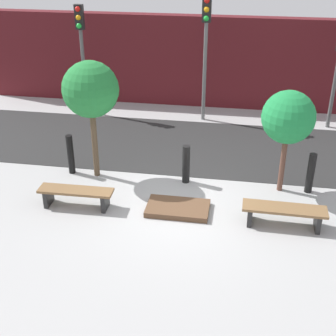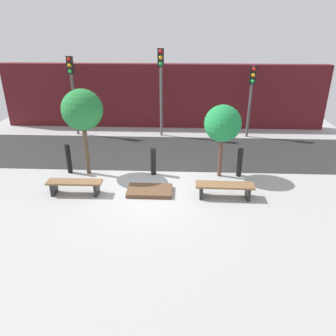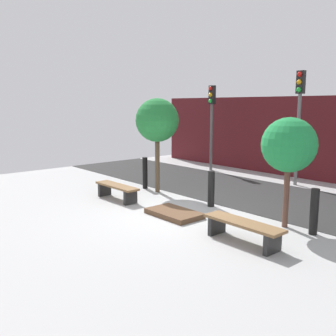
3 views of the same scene
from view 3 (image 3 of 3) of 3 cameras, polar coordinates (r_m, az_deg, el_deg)
ground_plane at (r=9.78m, az=1.26°, el=-7.20°), size 18.00×18.00×0.00m
road_strip at (r=12.33m, az=13.47°, el=-3.90°), size 18.00×3.87×0.01m
building_facade at (r=15.24m, az=21.93°, el=4.22°), size 16.20×0.50×3.16m
bench_left at (r=11.35m, az=-7.80°, el=-3.20°), size 1.74×0.45×0.46m
bench_right at (r=7.96m, az=11.35°, el=-8.87°), size 1.81×0.51×0.46m
planter_bed at (r=9.72m, az=0.93°, el=-6.92°), size 1.44×0.86×0.13m
tree_behind_left_bench at (r=12.01m, az=-1.66°, el=7.20°), size 1.39×1.39×3.04m
tree_behind_right_bench at (r=8.91m, az=17.95°, el=3.27°), size 1.25×1.25×2.56m
bollard_far_left at (r=12.77m, az=-3.52°, el=-0.75°), size 0.17×0.17×1.07m
bollard_left at (r=10.56m, az=6.60°, el=-3.17°), size 0.19×0.19×1.01m
bollard_center at (r=8.85m, az=21.37°, el=-6.22°), size 0.18×0.18×1.03m
traffic_light_west at (r=16.31m, az=6.65°, el=8.44°), size 0.28×0.27×3.64m
traffic_light_mid_west at (r=13.87m, az=19.35°, el=8.69°), size 0.28×0.27×3.98m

